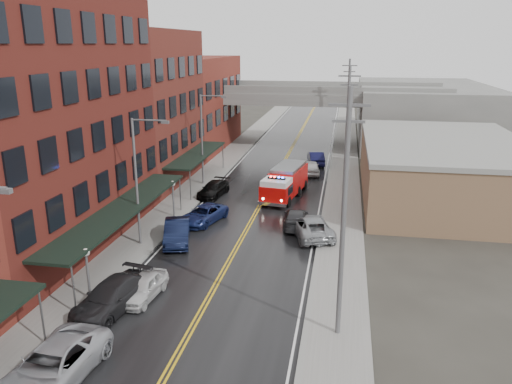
{
  "coord_description": "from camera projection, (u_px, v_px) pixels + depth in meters",
  "views": [
    {
      "loc": [
        7.07,
        -6.81,
        13.73
      ],
      "look_at": [
        0.7,
        28.53,
        3.0
      ],
      "focal_mm": 35.0,
      "sensor_mm": 36.0,
      "label": 1
    }
  ],
  "objects": [
    {
      "name": "road",
      "position": [
        251.0,
        222.0,
        39.84
      ],
      "size": [
        11.0,
        160.0,
        0.02
      ],
      "primitive_type": "cube",
      "color": "black",
      "rests_on": "ground"
    },
    {
      "name": "sidewalk_left",
      "position": [
        164.0,
        216.0,
        41.06
      ],
      "size": [
        3.0,
        160.0,
        0.15
      ],
      "primitive_type": "cube",
      "color": "slate",
      "rests_on": "ground"
    },
    {
      "name": "sidewalk_right",
      "position": [
        343.0,
        227.0,
        38.58
      ],
      "size": [
        3.0,
        160.0,
        0.15
      ],
      "primitive_type": "cube",
      "color": "slate",
      "rests_on": "ground"
    },
    {
      "name": "curb_left",
      "position": [
        183.0,
        217.0,
        40.78
      ],
      "size": [
        0.3,
        160.0,
        0.15
      ],
      "primitive_type": "cube",
      "color": "gray",
      "rests_on": "ground"
    },
    {
      "name": "curb_right",
      "position": [
        322.0,
        226.0,
        38.86
      ],
      "size": [
        0.3,
        160.0,
        0.15
      ],
      "primitive_type": "cube",
      "color": "gray",
      "rests_on": "ground"
    },
    {
      "name": "brick_building_b",
      "position": [
        33.0,
        118.0,
        32.93
      ],
      "size": [
        9.0,
        20.0,
        18.0
      ],
      "primitive_type": "cube",
      "color": "#531C16",
      "rests_on": "ground"
    },
    {
      "name": "brick_building_c",
      "position": [
        140.0,
        108.0,
        49.86
      ],
      "size": [
        9.0,
        15.0,
        15.0
      ],
      "primitive_type": "cube",
      "color": "#5D251B",
      "rests_on": "ground"
    },
    {
      "name": "brick_building_far",
      "position": [
        192.0,
        103.0,
        66.79
      ],
      "size": [
        9.0,
        20.0,
        12.0
      ],
      "primitive_type": "cube",
      "color": "maroon",
      "rests_on": "ground"
    },
    {
      "name": "tan_building",
      "position": [
        442.0,
        171.0,
        45.83
      ],
      "size": [
        14.0,
        22.0,
        5.0
      ],
      "primitive_type": "cube",
      "color": "brown",
      "rests_on": "ground"
    },
    {
      "name": "right_far_block",
      "position": [
        422.0,
        112.0,
        73.35
      ],
      "size": [
        18.0,
        30.0,
        8.0
      ],
      "primitive_type": "cube",
      "color": "slate",
      "rests_on": "ground"
    },
    {
      "name": "awning_1",
      "position": [
        122.0,
        209.0,
        33.66
      ],
      "size": [
        2.6,
        18.0,
        3.09
      ],
      "color": "black",
      "rests_on": "ground"
    },
    {
      "name": "awning_2",
      "position": [
        197.0,
        155.0,
        50.16
      ],
      "size": [
        2.6,
        13.0,
        3.09
      ],
      "color": "black",
      "rests_on": "ground"
    },
    {
      "name": "globe_lamp_1",
      "position": [
        87.0,
        262.0,
        27.07
      ],
      "size": [
        0.44,
        0.44,
        3.12
      ],
      "color": "#59595B",
      "rests_on": "ground"
    },
    {
      "name": "globe_lamp_2",
      "position": [
        173.0,
        191.0,
        40.27
      ],
      "size": [
        0.44,
        0.44,
        3.12
      ],
      "color": "#59595B",
      "rests_on": "ground"
    },
    {
      "name": "street_lamp_1",
      "position": [
        139.0,
        175.0,
        33.81
      ],
      "size": [
        2.64,
        0.22,
        9.0
      ],
      "color": "#59595B",
      "rests_on": "ground"
    },
    {
      "name": "street_lamp_2",
      "position": [
        204.0,
        134.0,
        48.9
      ],
      "size": [
        2.64,
        0.22,
        9.0
      ],
      "color": "#59595B",
      "rests_on": "ground"
    },
    {
      "name": "utility_pole_0",
      "position": [
        344.0,
        213.0,
        22.67
      ],
      "size": [
        1.8,
        0.24,
        12.0
      ],
      "color": "#59595B",
      "rests_on": "ground"
    },
    {
      "name": "utility_pole_1",
      "position": [
        346.0,
        136.0,
        41.53
      ],
      "size": [
        1.8,
        0.24,
        12.0
      ],
      "color": "#59595B",
      "rests_on": "ground"
    },
    {
      "name": "utility_pole_2",
      "position": [
        348.0,
        107.0,
        60.38
      ],
      "size": [
        1.8,
        0.24,
        12.0
      ],
      "color": "#59595B",
      "rests_on": "ground"
    },
    {
      "name": "overpass",
      "position": [
        294.0,
        102.0,
        68.3
      ],
      "size": [
        40.0,
        10.0,
        7.5
      ],
      "color": "slate",
      "rests_on": "ground"
    },
    {
      "name": "fire_truck",
      "position": [
        285.0,
        182.0,
        45.83
      ],
      "size": [
        4.05,
        7.98,
        2.8
      ],
      "rotation": [
        0.0,
        0.0,
        -0.16
      ],
      "color": "#BD0A08",
      "rests_on": "ground"
    },
    {
      "name": "parked_car_left_2",
      "position": [
        53.0,
        366.0,
        20.77
      ],
      "size": [
        3.09,
        6.04,
        1.63
      ],
      "primitive_type": "imported",
      "rotation": [
        0.0,
        0.0,
        -0.07
      ],
      "color": "#A3A5AB",
      "rests_on": "ground"
    },
    {
      "name": "parked_car_left_3",
      "position": [
        112.0,
        297.0,
        26.53
      ],
      "size": [
        3.17,
        5.77,
        1.59
      ],
      "primitive_type": "imported",
      "rotation": [
        0.0,
        0.0,
        -0.18
      ],
      "color": "black",
      "rests_on": "ground"
    },
    {
      "name": "parked_car_left_4",
      "position": [
        143.0,
        287.0,
        27.81
      ],
      "size": [
        1.96,
        4.09,
        1.35
      ],
      "primitive_type": "imported",
      "rotation": [
        0.0,
        0.0,
        -0.09
      ],
      "color": "silver",
      "rests_on": "ground"
    },
    {
      "name": "parked_car_left_5",
      "position": [
        177.0,
        232.0,
        35.61
      ],
      "size": [
        3.0,
        5.2,
        1.62
      ],
      "primitive_type": "imported",
      "rotation": [
        0.0,
        0.0,
        0.28
      ],
      "color": "black",
      "rests_on": "ground"
    },
    {
      "name": "parked_car_left_6",
      "position": [
        204.0,
        214.0,
        39.63
      ],
      "size": [
        3.48,
        5.24,
        1.34
      ],
      "primitive_type": "imported",
      "rotation": [
        0.0,
        0.0,
        -0.28
      ],
      "color": "navy",
      "rests_on": "ground"
    },
    {
      "name": "parked_car_left_7",
      "position": [
        214.0,
        189.0,
        46.5
      ],
      "size": [
        2.52,
        4.82,
        1.33
      ],
      "primitive_type": "imported",
      "rotation": [
        0.0,
        0.0,
        -0.15
      ],
      "color": "black",
      "rests_on": "ground"
    },
    {
      "name": "parked_car_right_0",
      "position": [
        311.0,
        226.0,
        36.76
      ],
      "size": [
        4.11,
        6.04,
        1.54
      ],
      "primitive_type": "imported",
      "rotation": [
        0.0,
        0.0,
        3.45
      ],
      "color": "gray",
      "rests_on": "ground"
    },
    {
      "name": "parked_car_right_1",
      "position": [
        296.0,
        218.0,
        38.84
      ],
      "size": [
        2.24,
        4.82,
        1.36
      ],
      "primitive_type": "imported",
      "rotation": [
        0.0,
        0.0,
        3.21
      ],
      "color": "#2A2A2D",
      "rests_on": "ground"
    },
    {
      "name": "parked_car_right_2",
      "position": [
        311.0,
        167.0,
        54.29
      ],
      "size": [
        2.34,
        4.66,
        1.53
      ],
      "primitive_type": "imported",
      "rotation": [
        0.0,
        0.0,
        3.26
      ],
      "color": "#BABABA",
      "rests_on": "ground"
    },
    {
      "name": "parked_car_right_3",
      "position": [
        316.0,
        158.0,
        58.58
      ],
      "size": [
        2.44,
        5.03,
        1.59
      ],
      "primitive_type": "imported",
      "rotation": [
        0.0,
        0.0,
        3.31
      ],
      "color": "black",
      "rests_on": "ground"
    }
  ]
}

